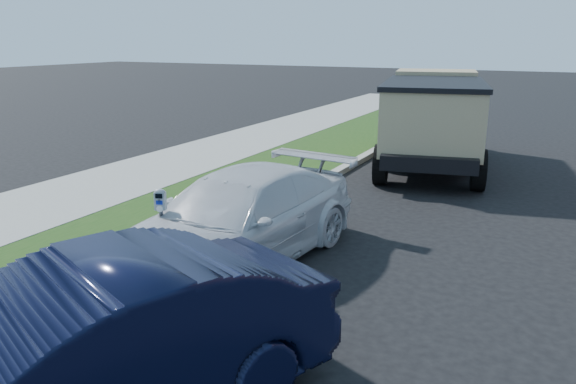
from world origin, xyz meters
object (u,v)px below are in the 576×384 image
at_px(dump_truck, 433,115).
at_px(navy_sedan, 80,357).
at_px(white_wagon, 238,219).
at_px(parking_meter, 161,211).

bearing_deg(dump_truck, navy_sedan, -102.56).
bearing_deg(white_wagon, parking_meter, -121.28).
bearing_deg(white_wagon, dump_truck, 89.51).
xyz_separation_m(parking_meter, white_wagon, (0.76, 0.97, -0.29)).
relative_size(white_wagon, navy_sedan, 1.03).
bearing_deg(white_wagon, navy_sedan, -70.51).
height_order(parking_meter, navy_sedan, navy_sedan).
distance_m(white_wagon, dump_truck, 8.81).
xyz_separation_m(navy_sedan, dump_truck, (0.22, 12.92, 0.64)).
xyz_separation_m(parking_meter, navy_sedan, (1.69, -3.25, -0.22)).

